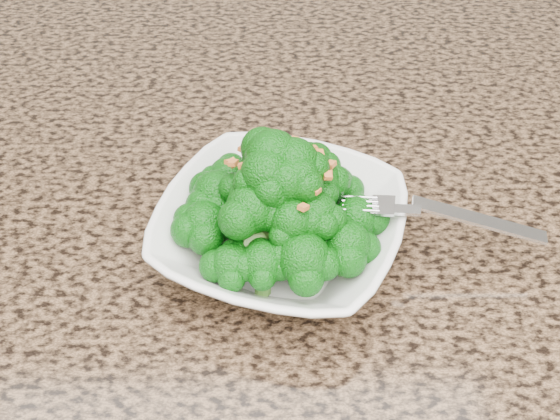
{
  "coord_description": "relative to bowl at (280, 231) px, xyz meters",
  "views": [
    {
      "loc": [
        0.13,
        -0.21,
        1.35
      ],
      "look_at": [
        0.13,
        0.21,
        0.95
      ],
      "focal_mm": 45.0,
      "sensor_mm": 36.0,
      "label": 1
    }
  ],
  "objects": [
    {
      "name": "granite_counter",
      "position": [
        -0.13,
        0.09,
        -0.04
      ],
      "size": [
        1.64,
        1.04,
        0.03
      ],
      "primitive_type": "cube",
      "color": "brown",
      "rests_on": "cabinet"
    },
    {
      "name": "fork",
      "position": [
        0.11,
        -0.01,
        0.03
      ],
      "size": [
        0.19,
        0.06,
        0.01
      ],
      "primitive_type": null,
      "rotation": [
        0.0,
        0.0,
        -0.17
      ],
      "color": "silver",
      "rests_on": "bowl"
    },
    {
      "name": "bowl",
      "position": [
        0.0,
        0.0,
        0.0
      ],
      "size": [
        0.26,
        0.26,
        0.05
      ],
      "primitive_type": "imported",
      "rotation": [
        0.0,
        0.0,
        -0.35
      ],
      "color": "white",
      "rests_on": "granite_counter"
    },
    {
      "name": "broccoli_pile",
      "position": [
        0.0,
        0.0,
        0.06
      ],
      "size": [
        0.18,
        0.18,
        0.08
      ],
      "primitive_type": null,
      "color": "#0A5E0A",
      "rests_on": "bowl"
    },
    {
      "name": "garlic_topping",
      "position": [
        0.0,
        0.0,
        0.1
      ],
      "size": [
        0.11,
        0.11,
        0.01
      ],
      "primitive_type": null,
      "color": "orange",
      "rests_on": "broccoli_pile"
    }
  ]
}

